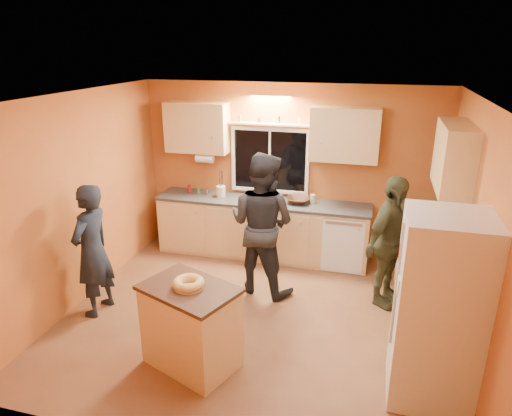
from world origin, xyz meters
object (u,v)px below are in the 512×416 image
(person_left, at_px, (92,251))
(person_center, at_px, (262,224))
(refrigerator, at_px, (438,311))
(island, at_px, (191,326))
(person_right, at_px, (390,242))

(person_left, bearing_deg, person_center, 123.88)
(person_left, xyz_separation_m, person_center, (1.81, 1.04, 0.12))
(refrigerator, xyz_separation_m, person_left, (-3.79, 0.45, -0.08))
(refrigerator, height_order, island, refrigerator)
(person_center, bearing_deg, person_left, 45.39)
(refrigerator, height_order, person_center, person_center)
(refrigerator, relative_size, person_center, 0.96)
(person_left, relative_size, person_right, 0.97)
(island, distance_m, person_left, 1.66)
(refrigerator, relative_size, island, 1.65)
(refrigerator, height_order, person_left, refrigerator)
(person_right, bearing_deg, person_center, 122.31)
(refrigerator, xyz_separation_m, island, (-2.30, -0.17, -0.45))
(island, bearing_deg, person_center, 101.25)
(person_center, bearing_deg, person_right, -162.14)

